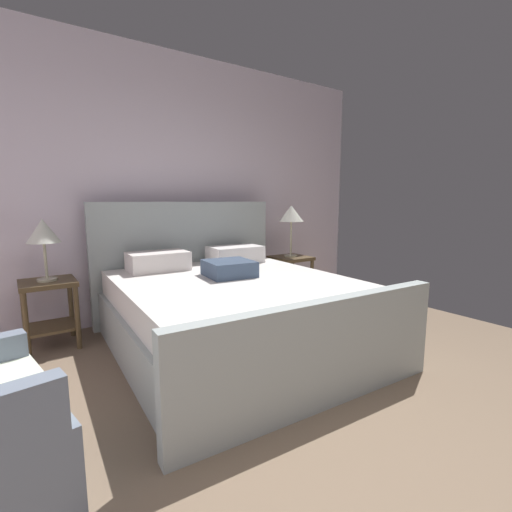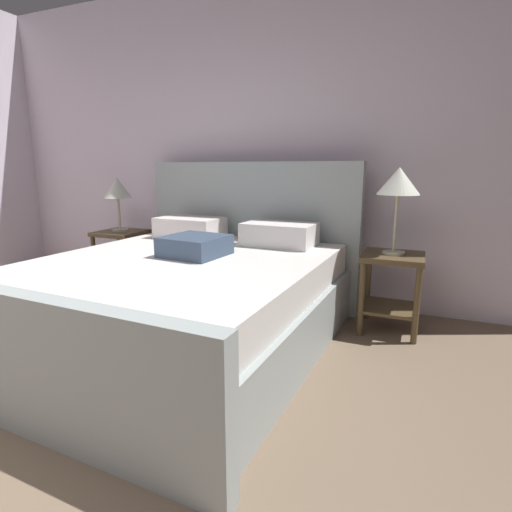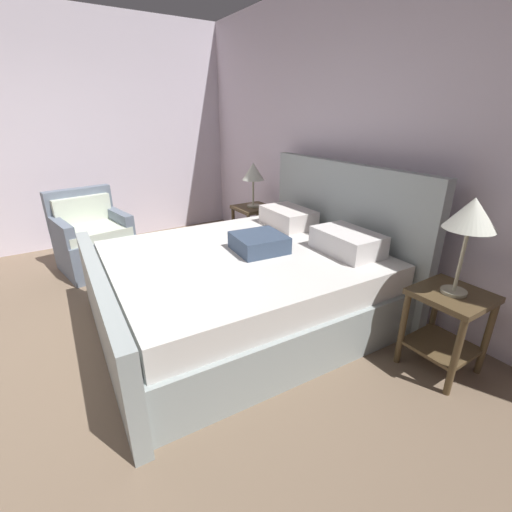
% 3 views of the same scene
% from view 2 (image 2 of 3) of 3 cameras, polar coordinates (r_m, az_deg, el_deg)
% --- Properties ---
extents(wall_back, '(5.58, 0.12, 2.89)m').
position_cam_2_polar(wall_back, '(3.97, -1.87, 15.51)').
color(wall_back, white).
rests_on(wall_back, ground).
extents(bed, '(2.12, 2.39, 1.28)m').
position_cam_2_polar(bed, '(2.89, -9.96, -5.46)').
color(bed, '#A1ACAA').
rests_on(bed, ground).
extents(nightstand_right, '(0.44, 0.44, 0.60)m').
position_cam_2_polar(nightstand_right, '(3.20, 18.67, -3.20)').
color(nightstand_right, brown).
rests_on(nightstand_right, ground).
extents(table_lamp_right, '(0.30, 0.30, 0.63)m').
position_cam_2_polar(table_lamp_right, '(3.10, 19.59, 9.67)').
color(table_lamp_right, '#B7B293').
rests_on(table_lamp_right, nightstand_right).
extents(nightstand_left, '(0.44, 0.44, 0.60)m').
position_cam_2_polar(nightstand_left, '(4.36, -18.50, 0.83)').
color(nightstand_left, brown).
rests_on(nightstand_left, ground).
extents(table_lamp_left, '(0.27, 0.27, 0.54)m').
position_cam_2_polar(table_lamp_left, '(4.28, -19.07, 8.94)').
color(table_lamp_left, '#B7B293').
rests_on(table_lamp_left, nightstand_left).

